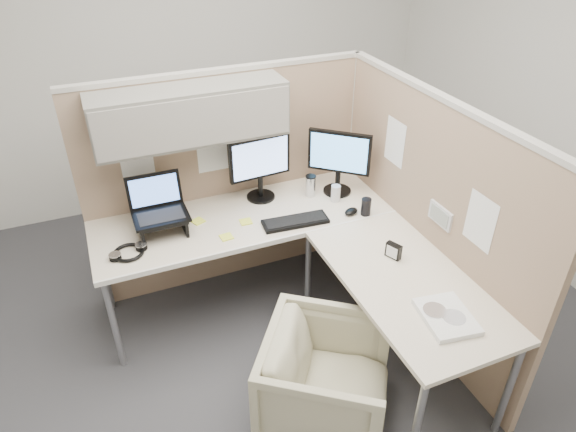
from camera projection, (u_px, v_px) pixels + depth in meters
name	position (u px, v px, depth m)	size (l,w,h in m)	color
ground	(289.00, 343.00, 3.46)	(4.50, 4.50, 0.00)	#343439
partition_back	(211.00, 152.00, 3.44)	(2.00, 0.36, 1.63)	#9F8068
partition_right	(423.00, 219.00, 3.26)	(0.07, 2.03, 1.63)	#9F8068
desk	(299.00, 247.00, 3.23)	(2.00, 1.98, 0.73)	beige
office_chair	(326.00, 376.00, 2.81)	(0.66, 0.62, 0.68)	#B8B493
monitor_left	(260.00, 163.00, 3.50)	(0.44, 0.20, 0.47)	black
monitor_right	(339.00, 158.00, 3.57)	(0.36, 0.31, 0.47)	black
laptop_station	(160.00, 213.00, 3.23)	(0.34, 0.29, 0.35)	black
keyboard	(295.00, 222.00, 3.37)	(0.43, 0.14, 0.02)	black
mouse	(351.00, 211.00, 3.46)	(0.11, 0.07, 0.04)	black
travel_mug	(311.00, 186.00, 3.64)	(0.07, 0.07, 0.16)	silver
soda_can_green	(366.00, 207.00, 3.43)	(0.07, 0.07, 0.12)	black
soda_can_silver	(336.00, 193.00, 3.58)	(0.07, 0.07, 0.12)	silver
sticky_note_a	(226.00, 237.00, 3.23)	(0.08, 0.08, 0.01)	#E9F440
sticky_note_d	(246.00, 222.00, 3.38)	(0.08, 0.08, 0.01)	#E9F440
sticky_note_c	(198.00, 221.00, 3.39)	(0.08, 0.08, 0.01)	#E9F440
headphones	(129.00, 252.00, 3.08)	(0.23, 0.23, 0.03)	black
paper_stack	(447.00, 316.00, 2.62)	(0.29, 0.34, 0.03)	white
desk_clock	(393.00, 251.00, 3.04)	(0.07, 0.10, 0.10)	black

